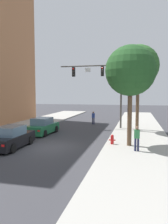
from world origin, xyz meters
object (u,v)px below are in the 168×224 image
object	(u,v)px
traffic_signal_mast	(103,80)
car_following_black	(12,138)
pedestrian_sidewalk_right_walker	(137,137)
fire_hydrant	(112,139)
car_lead_green	(43,127)
street_tree_second	(138,66)
street_tree_nearest	(130,71)
pedestrian_crossing_road	(93,117)

from	to	relation	value
traffic_signal_mast	car_following_black	distance (m)	12.18
pedestrian_sidewalk_right_walker	fire_hydrant	distance (m)	2.46
car_lead_green	street_tree_second	world-z (taller)	street_tree_second
car_following_black	fire_hydrant	size ratio (longest dim) A/B	5.93
car_lead_green	street_tree_nearest	world-z (taller)	street_tree_nearest
street_tree_nearest	street_tree_second	world-z (taller)	street_tree_second
car_lead_green	street_tree_second	size ratio (longest dim) A/B	0.50
fire_hydrant	street_tree_nearest	size ratio (longest dim) A/B	0.10
car_lead_green	pedestrian_sidewalk_right_walker	size ratio (longest dim) A/B	2.62
traffic_signal_mast	car_lead_green	bearing A→B (deg)	-138.93
street_tree_nearest	car_following_black	bearing A→B (deg)	-165.78
pedestrian_sidewalk_right_walker	traffic_signal_mast	bearing A→B (deg)	111.25
pedestrian_sidewalk_right_walker	fire_hydrant	bearing A→B (deg)	137.91
street_tree_nearest	street_tree_second	size ratio (longest dim) A/B	0.84
traffic_signal_mast	car_following_black	xyz separation A→B (m)	(-5.12, -10.03, -4.64)
street_tree_nearest	street_tree_second	bearing A→B (deg)	84.97
car_following_black	street_tree_nearest	distance (m)	9.76
pedestrian_crossing_road	pedestrian_sidewalk_right_walker	distance (m)	13.61
fire_hydrant	pedestrian_crossing_road	bearing A→B (deg)	108.06
pedestrian_sidewalk_right_walker	street_tree_second	size ratio (longest dim) A/B	0.19
traffic_signal_mast	car_following_black	size ratio (longest dim) A/B	1.76
pedestrian_sidewalk_right_walker	street_tree_second	world-z (taller)	street_tree_second
car_following_black	pedestrian_crossing_road	world-z (taller)	pedestrian_crossing_road
car_following_black	street_tree_nearest	world-z (taller)	street_tree_nearest
pedestrian_crossing_road	fire_hydrant	world-z (taller)	pedestrian_crossing_road
traffic_signal_mast	street_tree_nearest	world-z (taller)	traffic_signal_mast
pedestrian_crossing_road	traffic_signal_mast	bearing A→B (deg)	-61.72
pedestrian_crossing_road	street_tree_nearest	size ratio (longest dim) A/B	0.23
pedestrian_crossing_road	fire_hydrant	xyz separation A→B (m)	(3.56, -10.92, -0.41)
traffic_signal_mast	pedestrian_sidewalk_right_walker	xyz separation A→B (m)	(3.65, -9.40, -4.30)
car_following_black	traffic_signal_mast	bearing A→B (deg)	62.95
traffic_signal_mast	street_tree_nearest	size ratio (longest dim) A/B	1.05
pedestrian_crossing_road	street_tree_second	world-z (taller)	street_tree_second
car_following_black	street_tree_second	xyz separation A→B (m)	(8.81, 8.50, 5.89)
fire_hydrant	street_tree_second	world-z (taller)	street_tree_second
pedestrian_crossing_road	street_tree_second	distance (m)	9.11
car_following_black	pedestrian_crossing_road	distance (m)	13.60
street_tree_second	pedestrian_sidewalk_right_walker	bearing A→B (deg)	-90.26
traffic_signal_mast	fire_hydrant	distance (m)	9.37
car_following_black	pedestrian_crossing_road	xyz separation A→B (m)	(3.44, 13.15, 0.19)
street_tree_second	pedestrian_crossing_road	bearing A→B (deg)	139.12
car_lead_green	fire_hydrant	world-z (taller)	car_lead_green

